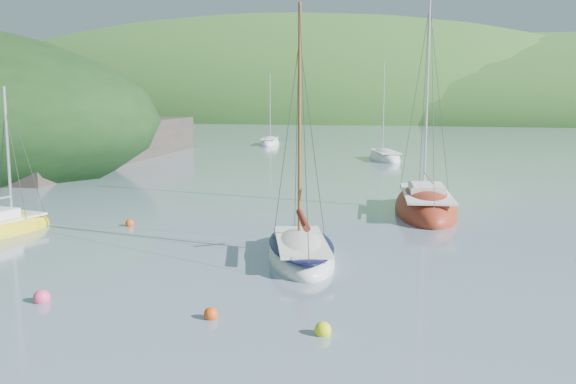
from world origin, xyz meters
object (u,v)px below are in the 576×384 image
(daysailer_white, at_px, (301,253))
(distant_sloop_a, at_px, (385,158))
(distant_sloop_c, at_px, (270,143))
(sailboat_yellow, at_px, (1,230))
(sloop_red, at_px, (425,208))

(daysailer_white, xyz_separation_m, distant_sloop_a, (-3.54, 37.17, -0.05))
(distant_sloop_a, distance_m, distant_sloop_c, 22.04)
(distant_sloop_a, xyz_separation_m, distant_sloop_c, (-16.63, 14.47, -0.01))
(sailboat_yellow, xyz_separation_m, distant_sloop_a, (9.93, 37.15, 0.00))
(sloop_red, bearing_deg, distant_sloop_a, 92.89)
(distant_sloop_c, bearing_deg, daysailer_white, -82.93)
(sloop_red, distance_m, sailboat_yellow, 19.85)
(sailboat_yellow, distance_m, distant_sloop_a, 38.45)
(distant_sloop_c, bearing_deg, distant_sloop_a, -55.29)
(distant_sloop_a, height_order, distant_sloop_c, distant_sloop_a)
(sailboat_yellow, bearing_deg, distant_sloop_c, 103.35)
(daysailer_white, bearing_deg, sloop_red, 51.38)
(daysailer_white, xyz_separation_m, distant_sloop_c, (-20.17, 51.64, -0.06))
(sailboat_yellow, height_order, distant_sloop_a, distant_sloop_a)
(daysailer_white, relative_size, sloop_red, 0.75)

